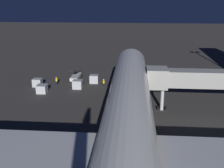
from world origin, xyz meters
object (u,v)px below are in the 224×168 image
at_px(baggage_container_mid_row, 77,84).
at_px(baggage_container_spare, 94,79).
at_px(ground_crew_near_nose_gear, 104,83).
at_px(traffic_cone_nose_starboard, 120,84).
at_px(ground_crew_by_belt_loader, 57,81).
at_px(airliner_at_gate, 126,152).
at_px(baggage_container_far_row, 37,83).
at_px(belt_loader, 76,76).
at_px(baggage_container_near_belt, 42,89).
at_px(jet_bridge, 196,79).
at_px(traffic_cone_nose_port, 142,85).

height_order(baggage_container_mid_row, baggage_container_spare, baggage_container_spare).
xyz_separation_m(baggage_container_mid_row, ground_crew_near_nose_gear, (-5.06, -1.06, 0.11)).
xyz_separation_m(ground_crew_near_nose_gear, traffic_cone_nose_starboard, (-3.13, -1.41, -0.67)).
distance_m(baggage_container_mid_row, ground_crew_by_belt_loader, 4.96).
height_order(airliner_at_gate, baggage_container_mid_row, airliner_at_gate).
bearing_deg(baggage_container_far_row, airliner_at_gate, 120.59).
height_order(belt_loader, baggage_container_spare, belt_loader).
bearing_deg(airliner_at_gate, baggage_container_mid_row, -71.39).
bearing_deg(baggage_container_mid_row, airliner_at_gate, 108.61).
relative_size(baggage_container_near_belt, baggage_container_mid_row, 1.02).
xyz_separation_m(jet_bridge, baggage_container_near_belt, (26.54, -6.46, -4.53)).
relative_size(jet_bridge, baggage_container_far_row, 10.47).
relative_size(ground_crew_by_belt_loader, traffic_cone_nose_starboard, 3.12).
height_order(baggage_container_near_belt, baggage_container_spare, baggage_container_spare).
height_order(airliner_at_gate, ground_crew_near_nose_gear, airliner_at_gate).
relative_size(jet_bridge, traffic_cone_nose_starboard, 33.15).
xyz_separation_m(airliner_at_gate, ground_crew_by_belt_loader, (15.04, -32.62, -4.26)).
bearing_deg(ground_crew_near_nose_gear, baggage_container_near_belt, 20.07).
bearing_deg(jet_bridge, belt_loader, -34.71).
distance_m(baggage_container_near_belt, ground_crew_near_nose_gear, 11.89).
bearing_deg(belt_loader, ground_crew_near_nose_gear, 144.61).
xyz_separation_m(baggage_container_near_belt, ground_crew_near_nose_gear, (-11.17, -4.08, 0.18)).
distance_m(airliner_at_gate, ground_crew_by_belt_loader, 36.17).
xyz_separation_m(baggage_container_far_row, traffic_cone_nose_starboard, (-16.44, -1.81, -0.52)).
distance_m(baggage_container_mid_row, traffic_cone_nose_starboard, 8.57).
height_order(baggage_container_mid_row, ground_crew_near_nose_gear, ground_crew_near_nose_gear).
bearing_deg(belt_loader, airliner_at_gate, 107.98).
height_order(jet_bridge, baggage_container_mid_row, jet_bridge).
xyz_separation_m(baggage_container_mid_row, baggage_container_far_row, (8.25, -0.65, -0.04)).
relative_size(baggage_container_mid_row, traffic_cone_nose_starboard, 3.25).
height_order(belt_loader, baggage_container_mid_row, belt_loader).
bearing_deg(airliner_at_gate, baggage_container_near_belt, -59.36).
height_order(jet_bridge, baggage_container_far_row, jet_bridge).
bearing_deg(baggage_container_near_belt, airliner_at_gate, 120.64).
relative_size(jet_bridge, ground_crew_by_belt_loader, 10.61).
bearing_deg(baggage_container_mid_row, baggage_container_far_row, -4.53).
xyz_separation_m(airliner_at_gate, baggage_container_mid_row, (10.39, -30.87, -4.37)).
relative_size(jet_bridge, baggage_container_near_belt, 10.01).
relative_size(baggage_container_near_belt, ground_crew_near_nose_gear, 1.06).
distance_m(baggage_container_far_row, ground_crew_by_belt_loader, 3.77).
bearing_deg(belt_loader, baggage_container_mid_row, 104.53).
bearing_deg(jet_bridge, baggage_container_mid_row, -24.88).
distance_m(baggage_container_mid_row, traffic_cone_nose_port, 12.84).
relative_size(baggage_container_mid_row, baggage_container_far_row, 1.03).
height_order(airliner_at_gate, baggage_container_far_row, airliner_at_gate).
relative_size(airliner_at_gate, traffic_cone_nose_starboard, 124.00).
bearing_deg(traffic_cone_nose_starboard, baggage_container_far_row, 6.30).
height_order(belt_loader, ground_crew_near_nose_gear, belt_loader).
height_order(jet_bridge, ground_crew_near_nose_gear, jet_bridge).
distance_m(baggage_container_mid_row, baggage_container_spare, 4.73).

